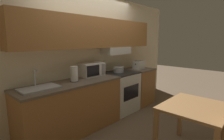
# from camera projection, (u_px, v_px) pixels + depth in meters

# --- Properties ---
(ground_plane) EXTENTS (16.00, 16.00, 0.00)m
(ground_plane) POSITION_uv_depth(u_px,v_px,m) (92.00, 114.00, 3.83)
(ground_plane) COLOR brown
(wall_back) EXTENTS (5.64, 0.38, 2.55)m
(wall_back) POSITION_uv_depth(u_px,v_px,m) (93.00, 46.00, 3.55)
(wall_back) COLOR beige
(wall_back) RESTS_ON ground_plane
(lower_counter_main) EXTENTS (1.86, 0.64, 0.90)m
(lower_counter_main) POSITION_uv_depth(u_px,v_px,m) (72.00, 108.00, 3.04)
(lower_counter_main) COLOR #A36B38
(lower_counter_main) RESTS_ON ground_plane
(lower_counter_right_stub) EXTENTS (0.65, 0.64, 0.90)m
(lower_counter_right_stub) POSITION_uv_depth(u_px,v_px,m) (138.00, 86.00, 4.48)
(lower_counter_right_stub) COLOR #A36B38
(lower_counter_right_stub) RESTS_ON ground_plane
(stove_range) EXTENTS (0.74, 0.62, 0.90)m
(stove_range) POSITION_uv_depth(u_px,v_px,m) (120.00, 92.00, 3.98)
(stove_range) COLOR silver
(stove_range) RESTS_ON ground_plane
(cooking_pot) EXTENTS (0.32, 0.24, 0.12)m
(cooking_pot) POSITION_uv_depth(u_px,v_px,m) (119.00, 69.00, 3.91)
(cooking_pot) COLOR #B7BABF
(cooking_pot) RESTS_ON stove_range
(microwave) EXTENTS (0.50, 0.29, 0.27)m
(microwave) POSITION_uv_depth(u_px,v_px,m) (92.00, 69.00, 3.47)
(microwave) COLOR silver
(microwave) RESTS_ON lower_counter_main
(toaster) EXTENTS (0.28, 0.21, 0.20)m
(toaster) POSITION_uv_depth(u_px,v_px,m) (139.00, 65.00, 4.35)
(toaster) COLOR silver
(toaster) RESTS_ON lower_counter_right_stub
(sink_basin) EXTENTS (0.56, 0.34, 0.29)m
(sink_basin) POSITION_uv_depth(u_px,v_px,m) (39.00, 88.00, 2.57)
(sink_basin) COLOR #B7BABF
(sink_basin) RESTS_ON lower_counter_main
(paper_towel_roll) EXTENTS (0.15, 0.15, 0.26)m
(paper_towel_roll) POSITION_uv_depth(u_px,v_px,m) (74.00, 74.00, 3.03)
(paper_towel_roll) COLOR black
(paper_towel_roll) RESTS_ON lower_counter_main
(dining_table) EXTENTS (0.90, 0.79, 0.74)m
(dining_table) POSITION_uv_depth(u_px,v_px,m) (195.00, 114.00, 2.38)
(dining_table) COLOR #9E7042
(dining_table) RESTS_ON ground_plane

